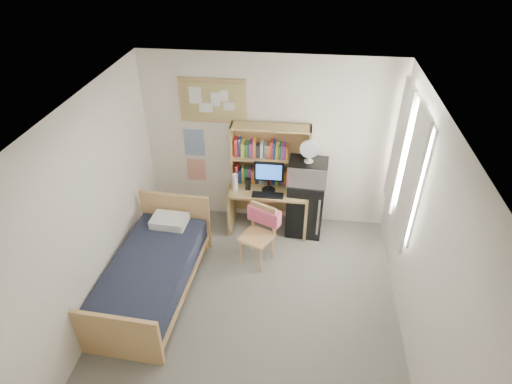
# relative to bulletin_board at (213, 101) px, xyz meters

# --- Properties ---
(floor) EXTENTS (3.60, 4.20, 0.02)m
(floor) POSITION_rel_bulletin_board_xyz_m (0.78, -2.08, -1.93)
(floor) COLOR gray
(floor) RESTS_ON ground
(ceiling) EXTENTS (3.60, 4.20, 0.02)m
(ceiling) POSITION_rel_bulletin_board_xyz_m (0.78, -2.08, 0.68)
(ceiling) COLOR white
(ceiling) RESTS_ON wall_back
(wall_back) EXTENTS (3.60, 0.04, 2.60)m
(wall_back) POSITION_rel_bulletin_board_xyz_m (0.78, 0.02, -0.62)
(wall_back) COLOR white
(wall_back) RESTS_ON floor
(wall_left) EXTENTS (0.04, 4.20, 2.60)m
(wall_left) POSITION_rel_bulletin_board_xyz_m (-1.02, -2.08, -0.62)
(wall_left) COLOR white
(wall_left) RESTS_ON floor
(wall_right) EXTENTS (0.04, 4.20, 2.60)m
(wall_right) POSITION_rel_bulletin_board_xyz_m (2.58, -2.08, -0.62)
(wall_right) COLOR white
(wall_right) RESTS_ON floor
(window_unit) EXTENTS (0.10, 1.40, 1.70)m
(window_unit) POSITION_rel_bulletin_board_xyz_m (2.53, -0.88, -0.32)
(window_unit) COLOR white
(window_unit) RESTS_ON wall_right
(curtain_left) EXTENTS (0.04, 0.55, 1.70)m
(curtain_left) POSITION_rel_bulletin_board_xyz_m (2.50, -1.28, -0.32)
(curtain_left) COLOR silver
(curtain_left) RESTS_ON wall_right
(curtain_right) EXTENTS (0.04, 0.55, 1.70)m
(curtain_right) POSITION_rel_bulletin_board_xyz_m (2.50, -0.48, -0.32)
(curtain_right) COLOR silver
(curtain_right) RESTS_ON wall_right
(bulletin_board) EXTENTS (0.94, 0.03, 0.64)m
(bulletin_board) POSITION_rel_bulletin_board_xyz_m (0.00, 0.00, 0.00)
(bulletin_board) COLOR tan
(bulletin_board) RESTS_ON wall_back
(poster_wave) EXTENTS (0.30, 0.01, 0.42)m
(poster_wave) POSITION_rel_bulletin_board_xyz_m (-0.32, 0.01, -0.67)
(poster_wave) COLOR #255297
(poster_wave) RESTS_ON wall_back
(poster_japan) EXTENTS (0.28, 0.01, 0.36)m
(poster_japan) POSITION_rel_bulletin_board_xyz_m (-0.32, 0.01, -1.14)
(poster_japan) COLOR #D64225
(poster_japan) RESTS_ON wall_back
(desk) EXTENTS (1.17, 0.59, 0.73)m
(desk) POSITION_rel_bulletin_board_xyz_m (0.83, -0.30, -1.56)
(desk) COLOR tan
(desk) RESTS_ON floor
(desk_chair) EXTENTS (0.57, 0.57, 0.86)m
(desk_chair) POSITION_rel_bulletin_board_xyz_m (0.75, -1.06, -1.49)
(desk_chair) COLOR tan
(desk_chair) RESTS_ON floor
(mini_fridge) EXTENTS (0.56, 0.56, 0.89)m
(mini_fridge) POSITION_rel_bulletin_board_xyz_m (1.38, -0.27, -1.47)
(mini_fridge) COLOR black
(mini_fridge) RESTS_ON floor
(bed) EXTENTS (1.07, 1.98, 0.53)m
(bed) POSITION_rel_bulletin_board_xyz_m (-0.50, -1.80, -1.66)
(bed) COLOR black
(bed) RESTS_ON floor
(hutch) EXTENTS (1.13, 0.30, 0.92)m
(hutch) POSITION_rel_bulletin_board_xyz_m (0.83, -0.15, -0.73)
(hutch) COLOR tan
(hutch) RESTS_ON desk
(monitor) EXTENTS (0.42, 0.04, 0.45)m
(monitor) POSITION_rel_bulletin_board_xyz_m (0.83, -0.36, -0.97)
(monitor) COLOR black
(monitor) RESTS_ON desk
(keyboard) EXTENTS (0.45, 0.15, 0.02)m
(keyboard) POSITION_rel_bulletin_board_xyz_m (0.83, -0.50, -1.18)
(keyboard) COLOR black
(keyboard) RESTS_ON desk
(speaker_left) EXTENTS (0.07, 0.07, 0.18)m
(speaker_left) POSITION_rel_bulletin_board_xyz_m (0.53, -0.36, -1.10)
(speaker_left) COLOR black
(speaker_left) RESTS_ON desk
(speaker_right) EXTENTS (0.07, 0.07, 0.16)m
(speaker_right) POSITION_rel_bulletin_board_xyz_m (1.13, -0.35, -1.11)
(speaker_right) COLOR black
(speaker_right) RESTS_ON desk
(water_bottle) EXTENTS (0.08, 0.08, 0.26)m
(water_bottle) POSITION_rel_bulletin_board_xyz_m (0.35, -0.40, -1.06)
(water_bottle) COLOR white
(water_bottle) RESTS_ON desk
(hoodie) EXTENTS (0.48, 0.32, 0.22)m
(hoodie) POSITION_rel_bulletin_board_xyz_m (0.83, -0.88, -1.25)
(hoodie) COLOR #E6577A
(hoodie) RESTS_ON desk_chair
(microwave) EXTENTS (0.57, 0.45, 0.32)m
(microwave) POSITION_rel_bulletin_board_xyz_m (1.38, -0.29, -0.87)
(microwave) COLOR #B9B9BD
(microwave) RESTS_ON mini_fridge
(desk_fan) EXTENTS (0.27, 0.27, 0.32)m
(desk_fan) POSITION_rel_bulletin_board_xyz_m (1.38, -0.29, -0.55)
(desk_fan) COLOR white
(desk_fan) RESTS_ON microwave
(pillow) EXTENTS (0.49, 0.36, 0.11)m
(pillow) POSITION_rel_bulletin_board_xyz_m (-0.46, -1.06, -1.33)
(pillow) COLOR white
(pillow) RESTS_ON bed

